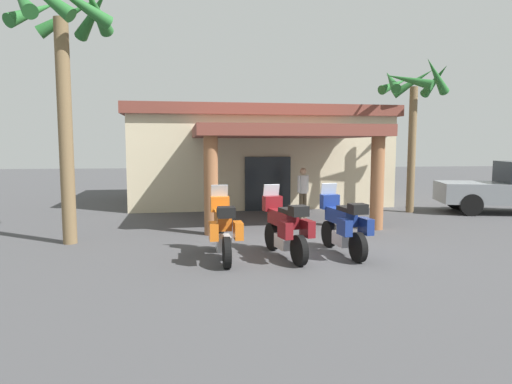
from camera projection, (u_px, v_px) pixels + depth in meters
name	position (u px, v px, depth m)	size (l,w,h in m)	color
ground_plane	(304.00, 247.00, 11.35)	(80.00, 80.00, 0.00)	#424244
motel_building	(254.00, 155.00, 20.73)	(11.40, 12.42, 4.15)	beige
motorcycle_orange	(223.00, 229.00, 10.05)	(0.72, 2.21, 1.61)	black
motorcycle_maroon	(285.00, 227.00, 10.21)	(0.94, 2.18, 1.61)	black
motorcycle_blue	(343.00, 225.00, 10.52)	(0.81, 2.21, 1.61)	black
pedestrian	(303.00, 189.00, 15.78)	(0.45, 0.34, 1.76)	brown
palm_tree_roadside	(63.00, 46.00, 11.22)	(2.70, 2.70, 6.69)	brown
palm_tree_near_portico	(413.00, 97.00, 16.82)	(2.54, 2.66, 5.68)	brown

